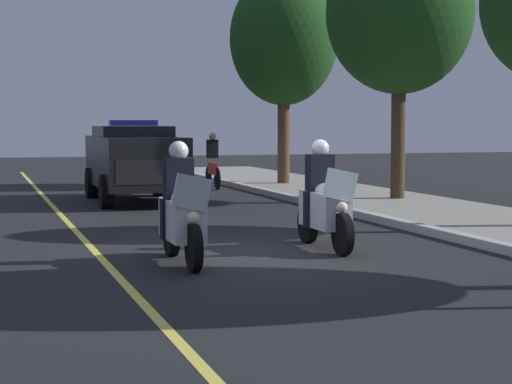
{
  "coord_description": "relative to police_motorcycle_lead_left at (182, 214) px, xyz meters",
  "views": [
    {
      "loc": [
        12.7,
        -4.14,
        1.97
      ],
      "look_at": [
        -0.35,
        0.0,
        0.9
      ],
      "focal_mm": 61.81,
      "sensor_mm": 36.0,
      "label": 1
    }
  ],
  "objects": [
    {
      "name": "ground_plane",
      "position": [
        -0.67,
        1.42,
        -0.7
      ],
      "size": [
        80.0,
        80.0,
        0.0
      ],
      "primitive_type": "plane",
      "color": "black"
    },
    {
      "name": "curb_strip",
      "position": [
        -0.67,
        4.9,
        -0.62
      ],
      "size": [
        48.0,
        0.24,
        0.15
      ],
      "primitive_type": "cube",
      "color": "#B7B5AD",
      "rests_on": "ground"
    },
    {
      "name": "lane_stripe_center",
      "position": [
        -0.67,
        -1.03,
        -0.7
      ],
      "size": [
        48.0,
        0.12,
        0.01
      ],
      "primitive_type": "cube",
      "color": "#E0D14C",
      "rests_on": "ground"
    },
    {
      "name": "police_motorcycle_lead_left",
      "position": [
        0.0,
        0.0,
        0.0
      ],
      "size": [
        2.14,
        0.56,
        1.72
      ],
      "color": "black",
      "rests_on": "ground"
    },
    {
      "name": "police_motorcycle_lead_right",
      "position": [
        -0.74,
        2.45,
        0.0
      ],
      "size": [
        2.14,
        0.56,
        1.72
      ],
      "color": "black",
      "rests_on": "ground"
    },
    {
      "name": "police_suv",
      "position": [
        -9.93,
        1.04,
        0.37
      ],
      "size": [
        4.93,
        2.13,
        2.05
      ],
      "color": "black",
      "rests_on": "ground"
    },
    {
      "name": "cyclist_background",
      "position": [
        -13.73,
        4.08,
        0.14
      ],
      "size": [
        1.76,
        0.32,
        1.69
      ],
      "color": "black",
      "rests_on": "ground"
    },
    {
      "name": "tree_far_back",
      "position": [
        -7.86,
        7.31,
        3.98
      ],
      "size": [
        3.65,
        3.65,
        6.61
      ],
      "color": "#42301E",
      "rests_on": "sidewalk_strip"
    },
    {
      "name": "tree_behind_suv",
      "position": [
        -14.04,
        6.46,
        3.88
      ],
      "size": [
        3.37,
        3.37,
        6.59
      ],
      "color": "#4C3823",
      "rests_on": "sidewalk_strip"
    }
  ]
}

